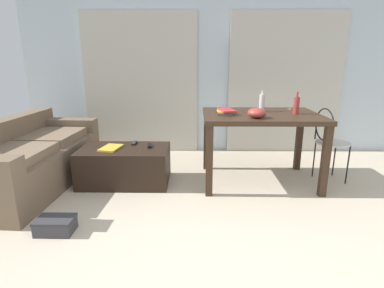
{
  "coord_description": "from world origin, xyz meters",
  "views": [
    {
      "loc": [
        -0.26,
        -1.5,
        1.35
      ],
      "look_at": [
        -0.29,
        1.84,
        0.43
      ],
      "focal_mm": 28.51,
      "sensor_mm": 36.0,
      "label": 1
    }
  ],
  "objects_px": {
    "wire_chair": "(329,136)",
    "bottle_near": "(262,103)",
    "tv_remote_secondary": "(134,143)",
    "bowl": "(257,113)",
    "couch": "(29,160)",
    "magazine": "(111,148)",
    "shoebox": "(55,225)",
    "book_stack": "(226,112)",
    "scissors": "(290,109)",
    "bottle_far": "(296,105)",
    "coffee_table": "(125,165)",
    "tv_remote_primary": "(150,146)",
    "craft_table": "(261,123)"
  },
  "relations": [
    {
      "from": "wire_chair",
      "to": "bottle_near",
      "type": "bearing_deg",
      "value": 171.65
    },
    {
      "from": "wire_chair",
      "to": "tv_remote_secondary",
      "type": "distance_m",
      "value": 2.22
    },
    {
      "from": "bottle_near",
      "to": "bowl",
      "type": "distance_m",
      "value": 0.42
    },
    {
      "from": "couch",
      "to": "magazine",
      "type": "bearing_deg",
      "value": 4.93
    },
    {
      "from": "magazine",
      "to": "shoebox",
      "type": "distance_m",
      "value": 1.12
    },
    {
      "from": "shoebox",
      "to": "wire_chair",
      "type": "bearing_deg",
      "value": 23.6
    },
    {
      "from": "book_stack",
      "to": "scissors",
      "type": "relative_size",
      "value": 2.83
    },
    {
      "from": "wire_chair",
      "to": "bottle_far",
      "type": "xyz_separation_m",
      "value": [
        -0.41,
        -0.04,
        0.36
      ]
    },
    {
      "from": "book_stack",
      "to": "tv_remote_secondary",
      "type": "distance_m",
      "value": 1.13
    },
    {
      "from": "coffee_table",
      "to": "book_stack",
      "type": "bearing_deg",
      "value": 0.34
    },
    {
      "from": "tv_remote_primary",
      "to": "tv_remote_secondary",
      "type": "relative_size",
      "value": 0.94
    },
    {
      "from": "bottle_near",
      "to": "scissors",
      "type": "height_order",
      "value": "bottle_near"
    },
    {
      "from": "tv_remote_primary",
      "to": "magazine",
      "type": "xyz_separation_m",
      "value": [
        -0.42,
        -0.08,
        -0.0
      ]
    },
    {
      "from": "couch",
      "to": "craft_table",
      "type": "height_order",
      "value": "craft_table"
    },
    {
      "from": "bowl",
      "to": "scissors",
      "type": "distance_m",
      "value": 0.76
    },
    {
      "from": "bowl",
      "to": "magazine",
      "type": "height_order",
      "value": "bowl"
    },
    {
      "from": "couch",
      "to": "wire_chair",
      "type": "xyz_separation_m",
      "value": [
        3.33,
        0.18,
        0.23
      ]
    },
    {
      "from": "bottle_far",
      "to": "book_stack",
      "type": "height_order",
      "value": "bottle_far"
    },
    {
      "from": "wire_chair",
      "to": "tv_remote_secondary",
      "type": "relative_size",
      "value": 5.68
    },
    {
      "from": "bottle_near",
      "to": "shoebox",
      "type": "relative_size",
      "value": 0.77
    },
    {
      "from": "bottle_near",
      "to": "bowl",
      "type": "bearing_deg",
      "value": -108.08
    },
    {
      "from": "craft_table",
      "to": "shoebox",
      "type": "height_order",
      "value": "craft_table"
    },
    {
      "from": "craft_table",
      "to": "shoebox",
      "type": "relative_size",
      "value": 4.2
    },
    {
      "from": "craft_table",
      "to": "bottle_far",
      "type": "relative_size",
      "value": 5.29
    },
    {
      "from": "bowl",
      "to": "couch",
      "type": "bearing_deg",
      "value": 177.42
    },
    {
      "from": "craft_table",
      "to": "tv_remote_primary",
      "type": "bearing_deg",
      "value": -179.85
    },
    {
      "from": "tv_remote_secondary",
      "to": "bottle_near",
      "type": "bearing_deg",
      "value": 0.16
    },
    {
      "from": "bottle_far",
      "to": "magazine",
      "type": "xyz_separation_m",
      "value": [
        -2.03,
        -0.06,
        -0.47
      ]
    },
    {
      "from": "scissors",
      "to": "tv_remote_primary",
      "type": "relative_size",
      "value": 0.73
    },
    {
      "from": "bottle_far",
      "to": "bowl",
      "type": "distance_m",
      "value": 0.53
    },
    {
      "from": "couch",
      "to": "bottle_near",
      "type": "bearing_deg",
      "value": 6.4
    },
    {
      "from": "tv_remote_secondary",
      "to": "book_stack",
      "type": "bearing_deg",
      "value": -9.52
    },
    {
      "from": "couch",
      "to": "wire_chair",
      "type": "height_order",
      "value": "wire_chair"
    },
    {
      "from": "bowl",
      "to": "book_stack",
      "type": "distance_m",
      "value": 0.37
    },
    {
      "from": "wire_chair",
      "to": "shoebox",
      "type": "bearing_deg",
      "value": -156.4
    },
    {
      "from": "tv_remote_secondary",
      "to": "magazine",
      "type": "xyz_separation_m",
      "value": [
        -0.22,
        -0.2,
        -0.0
      ]
    },
    {
      "from": "bottle_far",
      "to": "tv_remote_primary",
      "type": "height_order",
      "value": "bottle_far"
    },
    {
      "from": "shoebox",
      "to": "bowl",
      "type": "bearing_deg",
      "value": 26.1
    },
    {
      "from": "coffee_table",
      "to": "shoebox",
      "type": "relative_size",
      "value": 3.27
    },
    {
      "from": "tv_remote_secondary",
      "to": "bottle_far",
      "type": "bearing_deg",
      "value": -4.78
    },
    {
      "from": "couch",
      "to": "tv_remote_primary",
      "type": "distance_m",
      "value": 1.33
    },
    {
      "from": "coffee_table",
      "to": "wire_chair",
      "type": "xyz_separation_m",
      "value": [
        2.3,
        0.08,
        0.33
      ]
    },
    {
      "from": "wire_chair",
      "to": "bowl",
      "type": "bearing_deg",
      "value": -161.7
    },
    {
      "from": "scissors",
      "to": "craft_table",
      "type": "bearing_deg",
      "value": -142.65
    },
    {
      "from": "craft_table",
      "to": "tv_remote_primary",
      "type": "distance_m",
      "value": 1.27
    },
    {
      "from": "book_stack",
      "to": "tv_remote_secondary",
      "type": "bearing_deg",
      "value": 170.78
    },
    {
      "from": "tv_remote_primary",
      "to": "tv_remote_secondary",
      "type": "distance_m",
      "value": 0.23
    },
    {
      "from": "craft_table",
      "to": "magazine",
      "type": "bearing_deg",
      "value": -177.22
    },
    {
      "from": "bottle_far",
      "to": "craft_table",
      "type": "bearing_deg",
      "value": 176.65
    },
    {
      "from": "tv_remote_secondary",
      "to": "shoebox",
      "type": "xyz_separation_m",
      "value": [
        -0.42,
        -1.25,
        -0.35
      ]
    }
  ]
}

